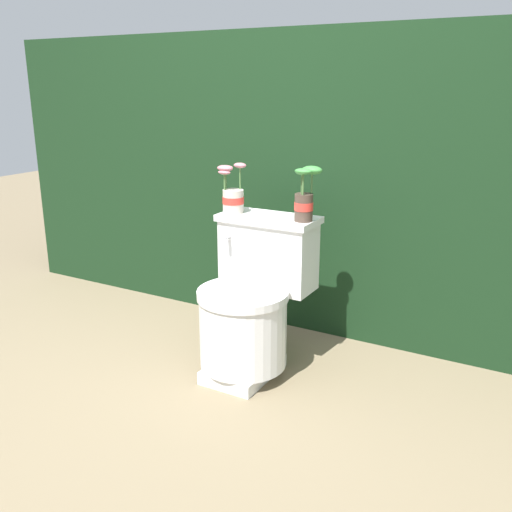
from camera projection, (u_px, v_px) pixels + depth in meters
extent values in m
plane|color=#75664C|center=(233.00, 374.00, 2.65)|extent=(12.00, 12.00, 0.00)
cube|color=black|center=(320.00, 178.00, 3.22)|extent=(3.86, 0.66, 1.56)
cube|color=silver|center=(243.00, 369.00, 2.64)|extent=(0.26, 0.37, 0.06)
cylinder|color=silver|center=(243.00, 331.00, 2.58)|extent=(0.40, 0.40, 0.32)
cylinder|color=silver|center=(243.00, 294.00, 2.53)|extent=(0.41, 0.41, 0.04)
cube|color=silver|center=(268.00, 255.00, 2.70)|extent=(0.44, 0.20, 0.32)
cube|color=silver|center=(269.00, 219.00, 2.64)|extent=(0.46, 0.23, 0.03)
cylinder|color=silver|center=(226.00, 237.00, 2.63)|extent=(0.02, 0.05, 0.02)
cylinder|color=beige|center=(233.00, 201.00, 2.69)|extent=(0.10, 0.10, 0.11)
cylinder|color=red|center=(233.00, 200.00, 2.69)|extent=(0.10, 0.10, 0.03)
cylinder|color=#332319|center=(233.00, 191.00, 2.67)|extent=(0.09, 0.09, 0.01)
cylinder|color=#4C753D|center=(225.00, 180.00, 2.66)|extent=(0.01, 0.01, 0.09)
ellipsoid|color=#B26B75|center=(225.00, 168.00, 2.65)|extent=(0.08, 0.06, 0.03)
cylinder|color=#4C753D|center=(226.00, 179.00, 2.68)|extent=(0.01, 0.01, 0.09)
ellipsoid|color=#B26B75|center=(226.00, 168.00, 2.66)|extent=(0.07, 0.05, 0.02)
cylinder|color=#4C753D|center=(224.00, 182.00, 2.65)|extent=(0.01, 0.01, 0.08)
ellipsoid|color=#B26B75|center=(224.00, 172.00, 2.64)|extent=(0.06, 0.04, 0.02)
cylinder|color=#4C753D|center=(240.00, 178.00, 2.67)|extent=(0.01, 0.01, 0.11)
ellipsoid|color=#B26B75|center=(240.00, 165.00, 2.65)|extent=(0.06, 0.04, 0.02)
cylinder|color=#47382D|center=(304.00, 208.00, 2.52)|extent=(0.08, 0.08, 0.12)
cylinder|color=red|center=(304.00, 206.00, 2.52)|extent=(0.08, 0.08, 0.04)
cylinder|color=#332319|center=(304.00, 195.00, 2.50)|extent=(0.07, 0.07, 0.01)
cylinder|color=#4C753D|center=(312.00, 183.00, 2.49)|extent=(0.01, 0.01, 0.09)
ellipsoid|color=#387F38|center=(312.00, 170.00, 2.48)|extent=(0.09, 0.07, 0.04)
cylinder|color=#4C753D|center=(302.00, 184.00, 2.48)|extent=(0.01, 0.01, 0.09)
ellipsoid|color=#387F38|center=(302.00, 172.00, 2.46)|extent=(0.06, 0.04, 0.03)
cylinder|color=#4C753D|center=(303.00, 184.00, 2.46)|extent=(0.01, 0.01, 0.10)
ellipsoid|color=#387F38|center=(303.00, 171.00, 2.44)|extent=(0.08, 0.06, 0.03)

